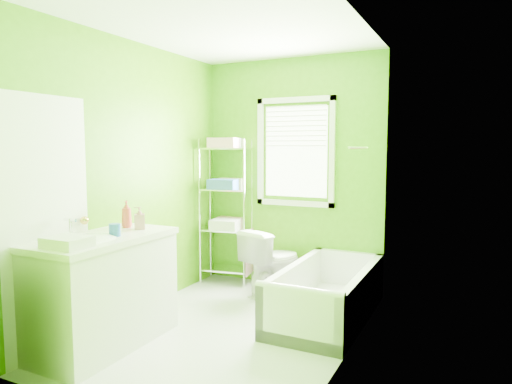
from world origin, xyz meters
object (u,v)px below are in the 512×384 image
at_px(toilet, 273,261).
at_px(vanity, 103,288).
at_px(wire_shelf_unit, 228,194).
at_px(bathtub, 326,302).

xyz_separation_m(toilet, vanity, (-0.69, -1.80, 0.12)).
distance_m(toilet, wire_shelf_unit, 0.97).
relative_size(vanity, wire_shelf_unit, 0.70).
bearing_deg(bathtub, vanity, -136.81).
bearing_deg(vanity, wire_shelf_unit, 89.25).
bearing_deg(vanity, toilet, 69.07).
distance_m(toilet, vanity, 1.93).
xyz_separation_m(bathtub, vanity, (-1.44, -1.35, 0.32)).
xyz_separation_m(vanity, wire_shelf_unit, (0.03, 1.99, 0.57)).
relative_size(bathtub, vanity, 1.32).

